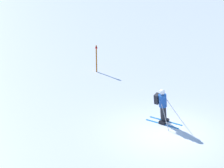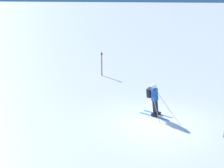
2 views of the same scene
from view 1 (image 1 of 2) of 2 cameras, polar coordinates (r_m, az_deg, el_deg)
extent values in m
plane|color=white|center=(15.97, 8.00, -7.25)|extent=(300.00, 300.00, 0.00)
cube|color=#1E7AC6|center=(16.63, 7.64, -6.05)|extent=(0.83, 1.44, 0.01)
cube|color=#1E7AC6|center=(16.92, 8.19, -5.60)|extent=(0.83, 1.44, 0.01)
cube|color=black|center=(16.60, 7.65, -5.85)|extent=(0.26, 0.31, 0.12)
cube|color=black|center=(16.89, 8.21, -5.40)|extent=(0.26, 0.31, 0.12)
cylinder|color=black|center=(16.49, 7.84, -4.43)|extent=(0.48, 0.42, 0.78)
cylinder|color=#194799|center=(16.12, 7.73, -2.50)|extent=(0.56, 0.51, 0.64)
sphere|color=tan|center=(15.91, 7.66, -1.31)|extent=(0.32, 0.30, 0.25)
sphere|color=silver|center=(15.89, 7.65, -1.23)|extent=(0.37, 0.35, 0.29)
cube|color=black|center=(16.21, 6.90, -2.22)|extent=(0.41, 0.33, 0.49)
cylinder|color=#B7B7BC|center=(15.99, 8.09, -5.08)|extent=(0.43, 0.39, 1.08)
cylinder|color=#B7B7BC|center=(16.68, 9.41, -3.90)|extent=(0.36, 0.77, 1.17)
cylinder|color=orange|center=(23.06, -2.39, 3.87)|extent=(0.08, 0.08, 1.69)
cylinder|color=red|center=(22.88, -2.41, 5.54)|extent=(0.13, 0.13, 0.10)
camera|label=2|loc=(1.97, 35.97, -34.38)|focal=50.00mm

